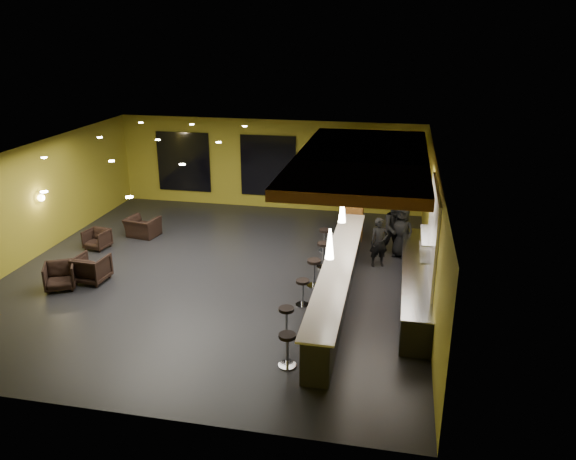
% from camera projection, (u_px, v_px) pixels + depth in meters
% --- Properties ---
extents(floor, '(12.00, 13.00, 0.10)m').
position_uv_depth(floor, '(219.00, 274.00, 16.60)').
color(floor, black).
rests_on(floor, ground).
extents(ceiling, '(12.00, 13.00, 0.10)m').
position_uv_depth(ceiling, '(213.00, 154.00, 15.36)').
color(ceiling, black).
extents(wall_back, '(12.00, 0.10, 3.50)m').
position_uv_depth(wall_back, '(269.00, 164.00, 22.01)').
color(wall_back, olive).
rests_on(wall_back, floor).
extents(wall_front, '(12.00, 0.10, 3.50)m').
position_uv_depth(wall_front, '(99.00, 332.00, 9.95)').
color(wall_front, olive).
rests_on(wall_front, floor).
extents(wall_left, '(0.10, 13.00, 3.50)m').
position_uv_depth(wall_left, '(27.00, 204.00, 17.11)').
color(wall_left, olive).
rests_on(wall_left, floor).
extents(wall_right, '(0.10, 13.00, 3.50)m').
position_uv_depth(wall_right, '(434.00, 231.00, 14.85)').
color(wall_right, olive).
rests_on(wall_right, floor).
extents(wood_soffit, '(3.60, 8.00, 0.28)m').
position_uv_depth(wood_soffit, '(362.00, 159.00, 15.60)').
color(wood_soffit, brown).
rests_on(wood_soffit, ceiling).
extents(window_left, '(2.20, 0.06, 2.40)m').
position_uv_depth(window_left, '(184.00, 162.00, 22.58)').
color(window_left, black).
rests_on(window_left, wall_back).
extents(window_center, '(2.20, 0.06, 2.40)m').
position_uv_depth(window_center, '(268.00, 166.00, 21.92)').
color(window_center, black).
rests_on(window_center, wall_back).
extents(window_right, '(2.20, 0.06, 2.40)m').
position_uv_depth(window_right, '(345.00, 170.00, 21.36)').
color(window_right, black).
rests_on(window_right, wall_back).
extents(tile_backsplash, '(0.06, 3.20, 2.40)m').
position_uv_depth(tile_backsplash, '(433.00, 235.00, 13.86)').
color(tile_backsplash, white).
rests_on(tile_backsplash, wall_right).
extents(bar_counter, '(0.60, 8.00, 1.00)m').
position_uv_depth(bar_counter, '(338.00, 282.00, 14.81)').
color(bar_counter, black).
rests_on(bar_counter, floor).
extents(bar_top, '(0.78, 8.10, 0.05)m').
position_uv_depth(bar_top, '(338.00, 264.00, 14.63)').
color(bar_top, silver).
rests_on(bar_top, bar_counter).
extents(prep_counter, '(0.70, 6.00, 0.86)m').
position_uv_depth(prep_counter, '(415.00, 283.00, 14.92)').
color(prep_counter, black).
rests_on(prep_counter, floor).
extents(prep_top, '(0.72, 6.00, 0.03)m').
position_uv_depth(prep_top, '(416.00, 267.00, 14.76)').
color(prep_top, silver).
rests_on(prep_top, prep_counter).
extents(wall_shelf_lower, '(0.30, 1.50, 0.03)m').
position_uv_depth(wall_shelf_lower, '(426.00, 252.00, 13.84)').
color(wall_shelf_lower, silver).
rests_on(wall_shelf_lower, wall_right).
extents(wall_shelf_upper, '(0.30, 1.50, 0.03)m').
position_uv_depth(wall_shelf_upper, '(427.00, 235.00, 13.68)').
color(wall_shelf_upper, silver).
rests_on(wall_shelf_upper, wall_right).
extents(column, '(0.60, 0.60, 3.50)m').
position_uv_depth(column, '(355.00, 189.00, 18.61)').
color(column, brown).
rests_on(column, floor).
extents(wall_sconce, '(0.22, 0.22, 0.22)m').
position_uv_depth(wall_sconce, '(41.00, 198.00, 17.52)').
color(wall_sconce, '#FFE5B2').
rests_on(wall_sconce, wall_left).
extents(pendant_0, '(0.20, 0.20, 0.70)m').
position_uv_depth(pendant_0, '(330.00, 244.00, 12.33)').
color(pendant_0, white).
rests_on(pendant_0, wood_soffit).
extents(pendant_1, '(0.20, 0.20, 0.70)m').
position_uv_depth(pendant_1, '(342.00, 209.00, 14.63)').
color(pendant_1, white).
rests_on(pendant_1, wood_soffit).
extents(pendant_2, '(0.20, 0.20, 0.70)m').
position_uv_depth(pendant_2, '(351.00, 184.00, 16.93)').
color(pendant_2, white).
rests_on(pendant_2, wood_soffit).
extents(staff_a, '(0.64, 0.53, 1.52)m').
position_uv_depth(staff_a, '(379.00, 242.00, 16.79)').
color(staff_a, black).
rests_on(staff_a, floor).
extents(staff_b, '(1.08, 0.96, 1.83)m').
position_uv_depth(staff_b, '(395.00, 228.00, 17.51)').
color(staff_b, black).
rests_on(staff_b, floor).
extents(staff_c, '(0.95, 0.81, 1.64)m').
position_uv_depth(staff_c, '(402.00, 232.00, 17.47)').
color(staff_c, black).
rests_on(staff_c, floor).
extents(armchair_a, '(1.07, 1.08, 0.74)m').
position_uv_depth(armchair_a, '(60.00, 276.00, 15.46)').
color(armchair_a, black).
rests_on(armchair_a, floor).
extents(armchair_b, '(0.89, 0.91, 0.79)m').
position_uv_depth(armchair_b, '(92.00, 268.00, 15.88)').
color(armchair_b, black).
rests_on(armchair_b, floor).
extents(armchair_c, '(0.80, 0.82, 0.65)m').
position_uv_depth(armchair_c, '(97.00, 239.00, 18.24)').
color(armchair_c, black).
rests_on(armchair_c, floor).
extents(armchair_d, '(1.17, 1.06, 0.67)m').
position_uv_depth(armchair_d, '(143.00, 227.00, 19.31)').
color(armchair_d, black).
rests_on(armchair_d, floor).
extents(bar_stool_0, '(0.39, 0.39, 0.77)m').
position_uv_depth(bar_stool_0, '(287.00, 346.00, 11.86)').
color(bar_stool_0, silver).
rests_on(bar_stool_0, floor).
extents(bar_stool_1, '(0.38, 0.38, 0.75)m').
position_uv_depth(bar_stool_1, '(286.00, 318.00, 13.01)').
color(bar_stool_1, silver).
rests_on(bar_stool_1, floor).
extents(bar_stool_2, '(0.37, 0.37, 0.72)m').
position_uv_depth(bar_stool_2, '(303.00, 289.00, 14.48)').
color(bar_stool_2, silver).
rests_on(bar_stool_2, floor).
extents(bar_stool_3, '(0.40, 0.40, 0.80)m').
position_uv_depth(bar_stool_3, '(314.00, 269.00, 15.53)').
color(bar_stool_3, silver).
rests_on(bar_stool_3, floor).
extents(bar_stool_4, '(0.41, 0.41, 0.80)m').
position_uv_depth(bar_stool_4, '(324.00, 252.00, 16.75)').
color(bar_stool_4, silver).
rests_on(bar_stool_4, floor).
extents(bar_stool_5, '(0.37, 0.37, 0.74)m').
position_uv_depth(bar_stool_5, '(325.00, 237.00, 18.00)').
color(bar_stool_5, silver).
rests_on(bar_stool_5, floor).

